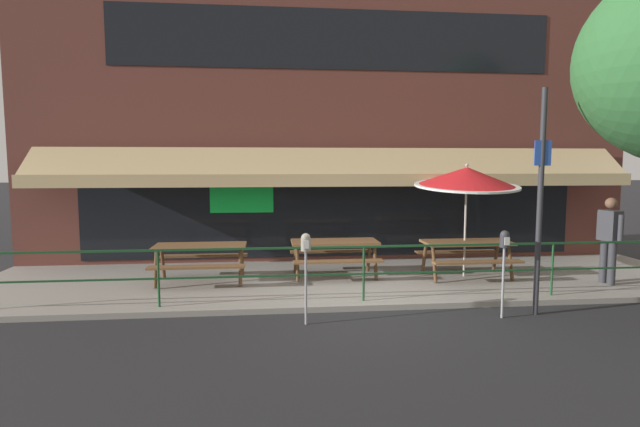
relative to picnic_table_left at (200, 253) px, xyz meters
The scene contains 12 objects.
ground_plane 3.62m from the picnic_table_left, 33.00° to the right, with size 120.00×120.00×0.00m, color #232326.
patio_deck 3.05m from the picnic_table_left, ahead, with size 15.00×4.00×0.10m, color gray.
restaurant_building 4.88m from the picnic_table_left, 37.56° to the left, with size 15.00×1.60×7.70m.
patio_railing 3.40m from the picnic_table_left, 28.75° to the right, with size 13.84×0.04×0.97m.
picnic_table_left is the anchor object (origin of this frame).
picnic_table_centre 2.74m from the picnic_table_left, ahead, with size 1.80×1.42×0.76m.
picnic_table_right 5.46m from the picnic_table_left, ahead, with size 1.80×1.42×0.76m.
patio_umbrella_right 5.65m from the picnic_table_left, ahead, with size 2.14×2.14×2.39m.
pedestrian_walking 8.08m from the picnic_table_left, ahead, with size 0.29×0.61×1.71m.
parking_meter_near 3.18m from the picnic_table_left, 52.63° to the right, with size 0.15×0.16×1.42m.
parking_meter_far 5.68m from the picnic_table_left, 26.36° to the right, with size 0.15×0.16×1.42m.
street_sign_pole 6.30m from the picnic_table_left, 22.69° to the right, with size 0.28×0.09×3.67m.
Camera 1 is at (-1.64, -8.04, 2.48)m, focal length 28.00 mm.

